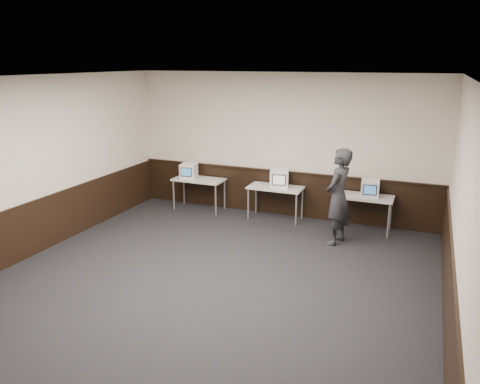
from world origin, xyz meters
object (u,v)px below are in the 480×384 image
object	(u,v)px
desk_center	(276,190)
emac_right	(370,188)
person	(338,197)
desk_left	(199,182)
desk_right	(363,199)
emac_left	(189,171)
emac_center	(279,179)

from	to	relation	value
desk_center	emac_right	xyz separation A→B (m)	(2.02, -0.03, 0.25)
desk_center	person	bearing A→B (deg)	-30.29
desk_left	desk_right	world-z (taller)	same
desk_center	person	size ratio (longest dim) A/B	0.64
emac_left	emac_right	size ratio (longest dim) A/B	1.04
person	emac_center	bearing A→B (deg)	-108.07
desk_right	emac_center	bearing A→B (deg)	-179.62
desk_right	emac_right	size ratio (longest dim) A/B	2.90
desk_left	emac_right	world-z (taller)	emac_right
desk_left	emac_left	xyz separation A→B (m)	(-0.23, -0.05, 0.25)
desk_right	emac_right	xyz separation A→B (m)	(0.12, -0.03, 0.25)
person	emac_left	bearing A→B (deg)	-89.69
desk_center	emac_center	distance (m)	0.28
desk_right	emac_right	world-z (taller)	emac_right
desk_center	emac_center	world-z (taller)	emac_center
desk_center	emac_left	xyz separation A→B (m)	(-2.13, -0.05, 0.25)
emac_center	emac_left	bearing A→B (deg)	166.16
desk_center	emac_center	xyz separation A→B (m)	(0.08, -0.01, 0.27)
emac_center	person	distance (m)	1.71
desk_left	person	xyz separation A→B (m)	(3.44, -0.90, 0.26)
desk_right	person	distance (m)	1.00
desk_right	desk_left	bearing A→B (deg)	180.00
emac_center	person	bearing A→B (deg)	-46.26
emac_center	desk_center	bearing A→B (deg)	157.00
emac_center	person	world-z (taller)	person
emac_center	person	xyz separation A→B (m)	(1.46, -0.89, -0.01)
desk_left	emac_center	xyz separation A→B (m)	(1.98, -0.01, 0.27)
desk_left	desk_center	world-z (taller)	same
emac_center	emac_right	bearing A→B (deg)	-15.29
person	desk_left	bearing A→B (deg)	-91.36
desk_left	emac_right	distance (m)	3.93
desk_left	emac_right	bearing A→B (deg)	-0.37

